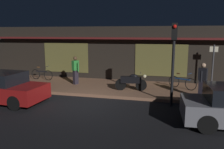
% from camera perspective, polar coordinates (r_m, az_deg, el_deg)
% --- Properties ---
extents(ground_plane, '(60.00, 60.00, 0.00)m').
position_cam_1_polar(ground_plane, '(10.81, -6.78, -7.02)').
color(ground_plane, black).
extents(sidewalk_slab, '(18.00, 4.00, 0.15)m').
position_cam_1_polar(sidewalk_slab, '(13.53, -2.30, -3.08)').
color(sidewalk_slab, '#8C6047').
rests_on(sidewalk_slab, ground_plane).
extents(storefront_building, '(18.00, 3.30, 3.60)m').
position_cam_1_polar(storefront_building, '(16.50, 0.96, 5.43)').
color(storefront_building, black).
rests_on(storefront_building, ground_plane).
extents(motorcycle, '(1.70, 0.57, 0.97)m').
position_cam_1_polar(motorcycle, '(12.36, 4.83, -1.67)').
color(motorcycle, black).
rests_on(motorcycle, sidewalk_slab).
extents(bicycle_parked, '(1.65, 0.42, 0.91)m').
position_cam_1_polar(bicycle_parked, '(15.84, -16.92, 0.05)').
color(bicycle_parked, black).
rests_on(bicycle_parked, sidewalk_slab).
extents(bicycle_extra, '(1.45, 0.88, 0.91)m').
position_cam_1_polar(bicycle_extra, '(13.27, 16.91, -1.87)').
color(bicycle_extra, black).
rests_on(bicycle_extra, sidewalk_slab).
extents(person_photographer, '(0.58, 0.44, 1.67)m').
position_cam_1_polar(person_photographer, '(13.90, -9.01, 1.17)').
color(person_photographer, '#28232D').
rests_on(person_photographer, sidewalk_slab).
extents(person_bystander, '(0.43, 0.60, 1.67)m').
position_cam_1_polar(person_bystander, '(11.61, 21.42, -1.22)').
color(person_bystander, '#28232D').
rests_on(person_bystander, sidewalk_slab).
extents(sign_post, '(0.44, 0.09, 2.40)m').
position_cam_1_polar(sign_post, '(14.09, 23.63, 2.53)').
color(sign_post, '#47474C').
rests_on(sign_post, sidewalk_slab).
extents(traffic_light_pole, '(0.24, 0.33, 3.60)m').
position_cam_1_polar(traffic_light_pole, '(10.18, 14.96, 5.87)').
color(traffic_light_pole, black).
rests_on(traffic_light_pole, ground_plane).
extents(parked_car_near, '(4.19, 1.99, 1.42)m').
position_cam_1_polar(parked_car_near, '(11.87, -25.75, -2.90)').
color(parked_car_near, black).
rests_on(parked_car_near, ground_plane).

